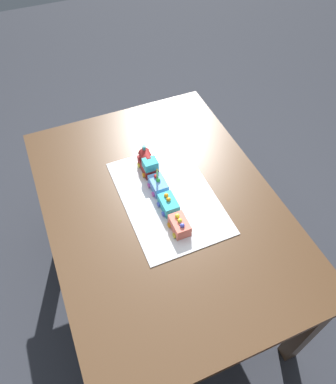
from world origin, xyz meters
The scene contains 8 objects.
ground_plane centered at (0.00, 0.00, 0.00)m, with size 8.00×8.00×0.00m, color #2D3038.
dining_table centered at (0.00, 0.00, 0.63)m, with size 1.40×1.00×0.74m.
cake_board centered at (-0.03, 0.04, 0.74)m, with size 0.60×0.40×0.00m, color silver.
cake_locomotive centered at (-0.21, 0.02, 0.79)m, with size 0.14×0.08×0.12m.
cake_car_flatbed_sky_blue centered at (-0.09, 0.02, 0.77)m, with size 0.10×0.08×0.07m.
cake_car_tanker_turquoise centered at (0.03, 0.02, 0.77)m, with size 0.10×0.08×0.07m.
cake_car_caboose_coral centered at (0.15, 0.02, 0.77)m, with size 0.10×0.08×0.07m.
birthday_candle centered at (-0.09, 0.02, 0.85)m, with size 0.01×0.01×0.06m.
Camera 1 is at (0.90, -0.35, 2.01)m, focal length 33.74 mm.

